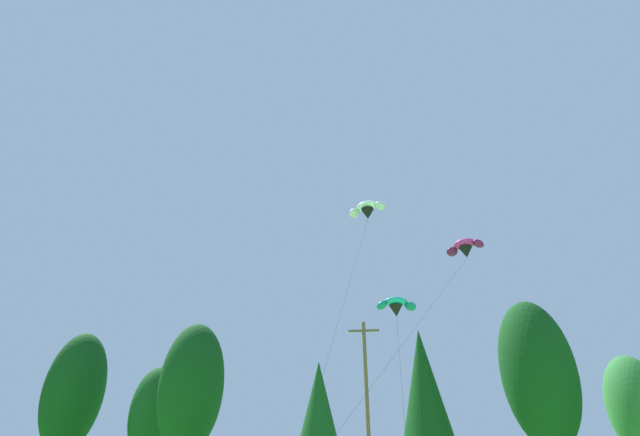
{
  "coord_description": "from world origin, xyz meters",
  "views": [
    {
      "loc": [
        1.03,
        1.45,
        2.65
      ],
      "look_at": [
        -1.54,
        23.51,
        14.68
      ],
      "focal_mm": 25.24,
      "sensor_mm": 36.0,
      "label": 1
    }
  ],
  "objects_px": {
    "parafoil_kite_high_magenta": "(465,248)",
    "parafoil_kite_far_white": "(367,210)",
    "utility_pole": "(367,404)",
    "parafoil_kite_mid_teal": "(396,306)"
  },
  "relations": [
    {
      "from": "parafoil_kite_mid_teal",
      "to": "parafoil_kite_far_white",
      "type": "bearing_deg",
      "value": 100.26
    },
    {
      "from": "parafoil_kite_high_magenta",
      "to": "parafoil_kite_mid_teal",
      "type": "height_order",
      "value": "parafoil_kite_high_magenta"
    },
    {
      "from": "parafoil_kite_mid_teal",
      "to": "parafoil_kite_far_white",
      "type": "height_order",
      "value": "parafoil_kite_far_white"
    },
    {
      "from": "parafoil_kite_high_magenta",
      "to": "utility_pole",
      "type": "bearing_deg",
      "value": -148.37
    },
    {
      "from": "parafoil_kite_high_magenta",
      "to": "parafoil_kite_far_white",
      "type": "bearing_deg",
      "value": -165.4
    },
    {
      "from": "utility_pole",
      "to": "parafoil_kite_far_white",
      "type": "relative_size",
      "value": 0.51
    },
    {
      "from": "parafoil_kite_mid_teal",
      "to": "parafoil_kite_far_white",
      "type": "relative_size",
      "value": 0.46
    },
    {
      "from": "parafoil_kite_high_magenta",
      "to": "parafoil_kite_far_white",
      "type": "height_order",
      "value": "parafoil_kite_far_white"
    },
    {
      "from": "parafoil_kite_high_magenta",
      "to": "parafoil_kite_far_white",
      "type": "relative_size",
      "value": 0.85
    },
    {
      "from": "utility_pole",
      "to": "parafoil_kite_high_magenta",
      "type": "relative_size",
      "value": 0.6
    }
  ]
}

